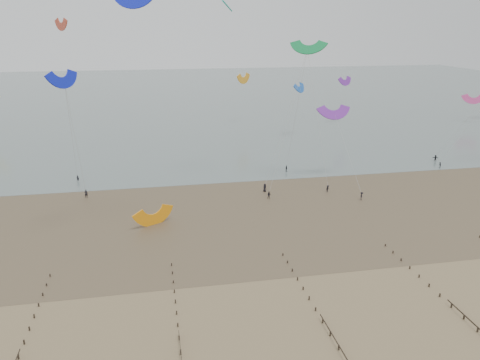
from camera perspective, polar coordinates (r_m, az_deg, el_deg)
The scene contains 6 objects.
ground at distance 66.49m, azimuth 4.72°, elevation -14.19°, with size 500.00×500.00×0.00m, color brown.
sea_and_shore at distance 95.89m, azimuth -3.06°, elevation -3.48°, with size 500.00×665.00×0.03m.
kitesurfer_lead at distance 106.67m, azimuth -18.25°, elevation -1.59°, with size 0.67×0.44×1.85m, color black.
kitesurfers at distance 114.04m, azimuth 12.28°, elevation 0.18°, with size 95.36×25.34×1.88m.
grounded_kite at distance 89.77m, azimuth -10.40°, elevation -5.37°, with size 7.03×3.68×5.36m, color orange, non-canonical shape.
kites_airborne at distance 145.01m, azimuth -10.75°, elevation 12.41°, with size 239.15×126.99×37.68m.
Camera 1 is at (-15.61, -53.80, 35.81)m, focal length 35.00 mm.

